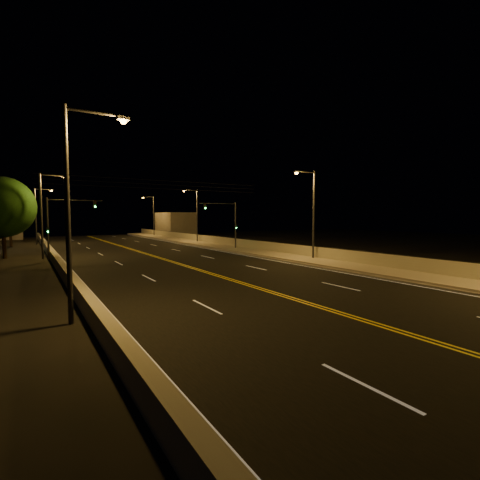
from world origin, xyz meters
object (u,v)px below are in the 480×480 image
traffic_signal_left (59,221)px  streetlight_3 (152,213)px  streetlight_1 (311,209)px  streetlight_5 (45,209)px  streetlight_2 (195,212)px  streetlight_4 (75,198)px  traffic_signal_right (229,220)px  tree_0 (3,207)px  streetlight_6 (38,212)px  tree_2 (10,213)px

traffic_signal_left → streetlight_3: bearing=60.0°
streetlight_1 → streetlight_5: same height
streetlight_2 → streetlight_5: bearing=-153.0°
streetlight_3 → streetlight_4: size_ratio=1.00×
traffic_signal_right → traffic_signal_left: (-18.79, 0.00, 0.00)m
streetlight_2 → streetlight_3: size_ratio=1.00×
tree_0 → streetlight_6: bearing=79.1°
streetlight_5 → streetlight_6: 21.01m
tree_2 → streetlight_5: bearing=-79.4°
streetlight_4 → streetlight_6: bearing=90.0°
streetlight_6 → traffic_signal_left: streetlight_6 is taller
traffic_signal_right → streetlight_4: bearing=-131.5°
tree_2 → streetlight_3: bearing=29.4°
traffic_signal_right → traffic_signal_left: size_ratio=1.00×
streetlight_2 → streetlight_3: bearing=90.0°
streetlight_4 → streetlight_5: 24.83m
streetlight_5 → tree_2: (-3.50, 18.78, -0.15)m
streetlight_6 → streetlight_2: bearing=-25.2°
streetlight_2 → streetlight_6: bearing=154.8°
streetlight_5 → tree_0: (-3.57, 2.44, 0.24)m
streetlight_4 → streetlight_5: same height
streetlight_1 → streetlight_6: size_ratio=1.00×
streetlight_4 → streetlight_2: bearing=59.1°
streetlight_1 → traffic_signal_left: size_ratio=1.41×
tree_2 → streetlight_2: bearing=-17.5°
streetlight_1 → streetlight_4: bearing=-156.3°
streetlight_3 → traffic_signal_left: bearing=-120.0°
streetlight_4 → tree_0: bearing=97.5°
streetlight_1 → streetlight_3: (0.00, 48.25, 0.00)m
streetlight_1 → tree_0: streetlight_1 is taller
streetlight_3 → streetlight_1: bearing=-90.0°
streetlight_6 → tree_2: (-3.50, -2.24, -0.15)m
streetlight_2 → tree_0: bearing=-161.3°
tree_0 → tree_2: bearing=89.7°
traffic_signal_right → tree_0: (-23.47, 4.75, 1.38)m
streetlight_1 → traffic_signal_left: (-20.30, 13.11, -1.14)m
streetlight_6 → traffic_signal_left: bearing=-87.3°
streetlight_2 → tree_2: (-24.91, 7.86, -0.15)m
streetlight_2 → tree_2: streetlight_2 is taller
streetlight_1 → streetlight_5: size_ratio=1.00×
traffic_signal_left → tree_2: 21.61m
streetlight_5 → streetlight_4: bearing=-90.0°
streetlight_6 → tree_2: 4.15m
traffic_signal_right → traffic_signal_left: 18.79m
tree_2 → streetlight_4: bearing=-85.4°
streetlight_2 → traffic_signal_left: bearing=-146.9°
streetlight_1 → streetlight_3: size_ratio=1.00×
streetlight_2 → traffic_signal_right: 13.36m
traffic_signal_right → traffic_signal_left: same height
streetlight_5 → streetlight_6: (0.00, 21.01, 0.00)m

